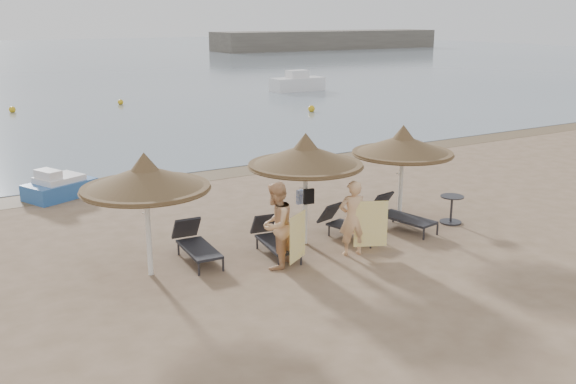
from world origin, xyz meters
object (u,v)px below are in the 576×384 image
at_px(palapa_center, 306,156).
at_px(lounger_near_right, 347,223).
at_px(lounger_far_right, 399,214).
at_px(palapa_left, 145,178).
at_px(palapa_right, 403,145).
at_px(lounger_far_left, 195,243).
at_px(person_right, 353,212).
at_px(lounger_near_left, 274,238).
at_px(side_table, 451,210).
at_px(pedal_boat, 59,187).
at_px(person_left, 276,218).

xyz_separation_m(palapa_center, lounger_near_right, (1.19, -0.13, -1.86)).
bearing_deg(lounger_far_right, palapa_left, 166.52).
height_order(palapa_right, lounger_far_right, palapa_right).
height_order(palapa_left, lounger_far_right, palapa_left).
xyz_separation_m(lounger_far_left, lounger_near_right, (3.92, -0.58, -0.03)).
relative_size(palapa_center, person_right, 1.34).
relative_size(palapa_right, lounger_near_left, 1.44).
xyz_separation_m(lounger_near_left, side_table, (5.28, -0.51, -0.01)).
xyz_separation_m(lounger_near_right, pedal_boat, (-5.50, 7.57, -0.00)).
xyz_separation_m(palapa_left, palapa_right, (7.09, 0.07, -0.03)).
height_order(palapa_center, side_table, palapa_center).
bearing_deg(lounger_near_left, pedal_boat, 121.33).
bearing_deg(person_left, palapa_right, 157.06).
bearing_deg(person_left, lounger_far_right, 153.32).
relative_size(palapa_right, lounger_far_left, 1.41).
bearing_deg(lounger_near_right, lounger_near_left, 165.28).
bearing_deg(lounger_far_left, palapa_right, 0.43).
distance_m(palapa_right, side_table, 2.27).
distance_m(lounger_far_left, lounger_near_left, 1.85).
bearing_deg(lounger_far_left, person_left, -42.32).
distance_m(palapa_right, lounger_near_right, 2.65).
relative_size(palapa_right, person_left, 1.19).
height_order(palapa_center, lounger_near_left, palapa_center).
xyz_separation_m(palapa_center, lounger_far_right, (2.79, -0.26, -1.83)).
height_order(lounger_far_left, person_right, person_right).
distance_m(lounger_far_left, person_left, 2.10).
relative_size(lounger_far_left, person_left, 0.85).
xyz_separation_m(palapa_left, lounger_far_right, (6.75, -0.30, -1.79)).
relative_size(lounger_far_right, side_table, 2.64).
bearing_deg(palapa_left, person_left, -21.26).
height_order(side_table, pedal_boat, pedal_boat).
relative_size(person_left, person_right, 1.09).
bearing_deg(side_table, pedal_boat, 136.76).
bearing_deg(palapa_center, lounger_far_right, -5.30).
relative_size(palapa_center, pedal_boat, 1.21).
bearing_deg(lounger_near_left, side_table, 2.16).
bearing_deg(lounger_near_right, side_table, -25.00).
distance_m(lounger_far_left, lounger_near_right, 3.96).
distance_m(palapa_center, palapa_right, 3.13).
xyz_separation_m(lounger_near_left, person_right, (1.52, -1.06, 0.68)).
height_order(palapa_left, palapa_right, palapa_left).
relative_size(palapa_center, side_table, 3.68).
distance_m(palapa_left, lounger_near_right, 5.46).
bearing_deg(pedal_boat, palapa_center, -83.42).
distance_m(palapa_center, lounger_near_left, 2.10).
height_order(palapa_right, side_table, palapa_right).
distance_m(palapa_right, lounger_near_left, 4.49).
distance_m(palapa_center, person_left, 2.00).
relative_size(lounger_near_right, lounger_far_right, 0.92).
height_order(palapa_right, person_left, palapa_right).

